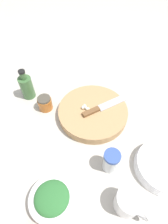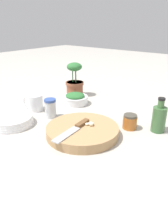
% 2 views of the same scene
% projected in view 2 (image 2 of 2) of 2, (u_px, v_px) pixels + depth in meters
% --- Properties ---
extents(ground_plane, '(5.00, 5.00, 0.00)m').
position_uv_depth(ground_plane, '(84.00, 124.00, 1.01)').
color(ground_plane, '#B2ADA3').
extents(cutting_board, '(0.30, 0.30, 0.04)m').
position_uv_depth(cutting_board, '(82.00, 131.00, 0.91)').
color(cutting_board, tan).
rests_on(cutting_board, ground_plane).
extents(chef_knife, '(0.05, 0.22, 0.01)m').
position_uv_depth(chef_knife, '(74.00, 129.00, 0.87)').
color(chef_knife, brown).
rests_on(chef_knife, cutting_board).
extents(garlic_cloves, '(0.04, 0.04, 0.02)m').
position_uv_depth(garlic_cloves, '(91.00, 124.00, 0.91)').
color(garlic_cloves, silver).
rests_on(garlic_cloves, cutting_board).
extents(herb_bowl, '(0.15, 0.15, 0.06)m').
position_uv_depth(herb_bowl, '(75.00, 99.00, 1.25)').
color(herb_bowl, white).
rests_on(herb_bowl, ground_plane).
extents(spice_jar, '(0.06, 0.06, 0.09)m').
position_uv_depth(spice_jar, '(50.00, 108.00, 1.07)').
color(spice_jar, silver).
rests_on(spice_jar, ground_plane).
extents(coffee_mug, '(0.11, 0.08, 0.08)m').
position_uv_depth(coffee_mug, '(35.00, 103.00, 1.15)').
color(coffee_mug, white).
rests_on(coffee_mug, ground_plane).
extents(plate_stack, '(0.20, 0.20, 0.04)m').
position_uv_depth(plate_stack, '(11.00, 120.00, 1.00)').
color(plate_stack, white).
rests_on(plate_stack, ground_plane).
extents(honey_jar, '(0.06, 0.06, 0.07)m').
position_uv_depth(honey_jar, '(130.00, 122.00, 0.96)').
color(honey_jar, '#B26023').
rests_on(honey_jar, ground_plane).
extents(oil_bottle, '(0.06, 0.06, 0.15)m').
position_uv_depth(oil_bottle, '(159.00, 118.00, 0.93)').
color(oil_bottle, '#3D6638').
rests_on(oil_bottle, ground_plane).
extents(potted_herb, '(0.11, 0.11, 0.21)m').
position_uv_depth(potted_herb, '(75.00, 82.00, 1.37)').
color(potted_herb, '#935138').
rests_on(potted_herb, ground_plane).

